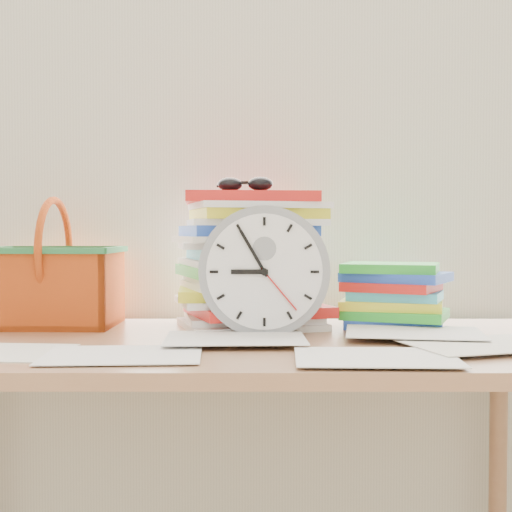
{
  "coord_description": "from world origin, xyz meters",
  "views": [
    {
      "loc": [
        0.04,
        0.13,
        0.98
      ],
      "look_at": [
        0.04,
        1.6,
        0.92
      ],
      "focal_mm": 50.0,
      "sensor_mm": 36.0,
      "label": 1
    }
  ],
  "objects_px": {
    "paper_stack": "(251,260)",
    "clock": "(264,271)",
    "book_stack": "(397,295)",
    "desk": "(237,375)",
    "basket": "(55,263)"
  },
  "relations": [
    {
      "from": "desk",
      "to": "book_stack",
      "type": "xyz_separation_m",
      "value": [
        0.37,
        0.19,
        0.15
      ]
    },
    {
      "from": "book_stack",
      "to": "basket",
      "type": "distance_m",
      "value": 0.81
    },
    {
      "from": "paper_stack",
      "to": "basket",
      "type": "bearing_deg",
      "value": 177.92
    },
    {
      "from": "paper_stack",
      "to": "desk",
      "type": "bearing_deg",
      "value": -98.13
    },
    {
      "from": "paper_stack",
      "to": "basket",
      "type": "distance_m",
      "value": 0.47
    },
    {
      "from": "paper_stack",
      "to": "basket",
      "type": "xyz_separation_m",
      "value": [
        -0.47,
        0.02,
        -0.01
      ]
    },
    {
      "from": "clock",
      "to": "basket",
      "type": "relative_size",
      "value": 0.94
    },
    {
      "from": "book_stack",
      "to": "basket",
      "type": "height_order",
      "value": "basket"
    },
    {
      "from": "book_stack",
      "to": "clock",
      "type": "bearing_deg",
      "value": -156.43
    },
    {
      "from": "desk",
      "to": "paper_stack",
      "type": "xyz_separation_m",
      "value": [
        0.03,
        0.2,
        0.23
      ]
    },
    {
      "from": "paper_stack",
      "to": "clock",
      "type": "bearing_deg",
      "value": -78.51
    },
    {
      "from": "clock",
      "to": "book_stack",
      "type": "height_order",
      "value": "clock"
    },
    {
      "from": "desk",
      "to": "book_stack",
      "type": "height_order",
      "value": "book_stack"
    },
    {
      "from": "desk",
      "to": "paper_stack",
      "type": "bearing_deg",
      "value": 81.87
    },
    {
      "from": "desk",
      "to": "clock",
      "type": "relative_size",
      "value": 5.01
    }
  ]
}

